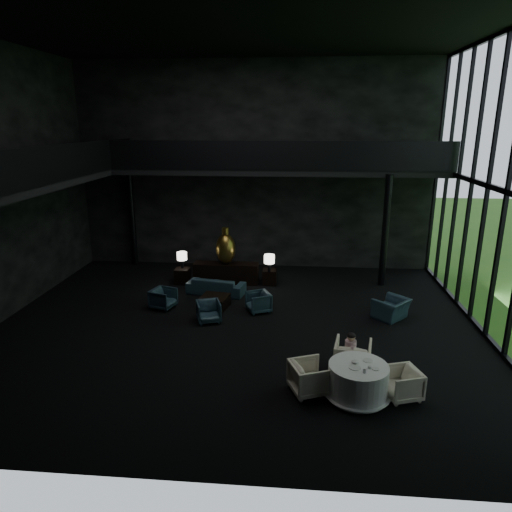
# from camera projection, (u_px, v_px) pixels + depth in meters

# --- Properties ---
(floor) EXTENTS (14.00, 12.00, 0.02)m
(floor) POSITION_uv_depth(u_px,v_px,m) (237.00, 326.00, 13.24)
(floor) COLOR black
(floor) RESTS_ON ground
(ceiling) EXTENTS (14.00, 12.00, 0.02)m
(ceiling) POSITION_uv_depth(u_px,v_px,m) (233.00, 23.00, 10.99)
(ceiling) COLOR black
(ceiling) RESTS_ON ground
(wall_back) EXTENTS (14.00, 0.04, 8.00)m
(wall_back) POSITION_uv_depth(u_px,v_px,m) (255.00, 167.00, 17.85)
(wall_back) COLOR black
(wall_back) RESTS_ON ground
(wall_front) EXTENTS (14.00, 0.04, 8.00)m
(wall_front) POSITION_uv_depth(u_px,v_px,m) (179.00, 248.00, 6.38)
(wall_front) COLOR black
(wall_front) RESTS_ON ground
(curtain_wall) EXTENTS (0.20, 12.00, 8.00)m
(curtain_wall) POSITION_uv_depth(u_px,v_px,m) (507.00, 192.00, 11.54)
(curtain_wall) COLOR black
(curtain_wall) RESTS_ON ground
(mezzanine_left) EXTENTS (2.00, 12.00, 0.25)m
(mezzanine_left) POSITION_uv_depth(u_px,v_px,m) (20.00, 186.00, 12.61)
(mezzanine_left) COLOR black
(mezzanine_left) RESTS_ON wall_left
(mezzanine_back) EXTENTS (12.00, 2.00, 0.25)m
(mezzanine_back) POSITION_uv_depth(u_px,v_px,m) (280.00, 170.00, 16.81)
(mezzanine_back) COLOR black
(mezzanine_back) RESTS_ON wall_back
(railing_left) EXTENTS (0.06, 12.00, 1.00)m
(railing_left) POSITION_uv_depth(u_px,v_px,m) (52.00, 164.00, 12.36)
(railing_left) COLOR black
(railing_left) RESTS_ON mezzanine_left
(railing_back) EXTENTS (12.00, 0.06, 1.00)m
(railing_back) POSITION_uv_depth(u_px,v_px,m) (279.00, 156.00, 15.69)
(railing_back) COLOR black
(railing_back) RESTS_ON mezzanine_back
(column_nw) EXTENTS (0.24, 0.24, 4.00)m
(column_nw) POSITION_uv_depth(u_px,v_px,m) (132.00, 217.00, 18.54)
(column_nw) COLOR black
(column_nw) RESTS_ON floor
(column_ne) EXTENTS (0.24, 0.24, 4.00)m
(column_ne) POSITION_uv_depth(u_px,v_px,m) (385.00, 231.00, 16.10)
(column_ne) COLOR black
(column_ne) RESTS_ON floor
(console) EXTENTS (2.37, 0.54, 0.75)m
(console) POSITION_uv_depth(u_px,v_px,m) (226.00, 273.00, 16.75)
(console) COLOR black
(console) RESTS_ON floor
(bronze_urn) EXTENTS (0.71, 0.71, 1.33)m
(bronze_urn) POSITION_uv_depth(u_px,v_px,m) (226.00, 248.00, 16.48)
(bronze_urn) COLOR #A6661F
(bronze_urn) RESTS_ON console
(side_table_left) EXTENTS (0.51, 0.51, 0.56)m
(side_table_left) POSITION_uv_depth(u_px,v_px,m) (182.00, 276.00, 16.74)
(side_table_left) COLOR black
(side_table_left) RESTS_ON floor
(table_lamp_left) EXTENTS (0.36, 0.36, 0.60)m
(table_lamp_left) POSITION_uv_depth(u_px,v_px,m) (182.00, 257.00, 16.61)
(table_lamp_left) COLOR black
(table_lamp_left) RESTS_ON side_table_left
(side_table_right) EXTENTS (0.50, 0.50, 0.55)m
(side_table_right) POSITION_uv_depth(u_px,v_px,m) (270.00, 277.00, 16.65)
(side_table_right) COLOR black
(side_table_right) RESTS_ON floor
(table_lamp_right) EXTENTS (0.38, 0.38, 0.63)m
(table_lamp_right) POSITION_uv_depth(u_px,v_px,m) (269.00, 260.00, 16.21)
(table_lamp_right) COLOR black
(table_lamp_right) RESTS_ON side_table_right
(sofa) EXTENTS (1.93, 0.88, 0.73)m
(sofa) POSITION_uv_depth(u_px,v_px,m) (216.00, 284.00, 15.69)
(sofa) COLOR #2D3D50
(sofa) RESTS_ON floor
(lounge_armchair_west) EXTENTS (0.74, 0.77, 0.64)m
(lounge_armchair_west) POSITION_uv_depth(u_px,v_px,m) (163.00, 299.00, 14.47)
(lounge_armchair_west) COLOR #18232E
(lounge_armchair_west) RESTS_ON floor
(lounge_armchair_east) EXTENTS (0.76, 0.77, 0.61)m
(lounge_armchair_east) POSITION_uv_depth(u_px,v_px,m) (258.00, 302.00, 14.21)
(lounge_armchair_east) COLOR #203149
(lounge_armchair_east) RESTS_ON floor
(lounge_armchair_south) EXTENTS (0.75, 0.73, 0.62)m
(lounge_armchair_south) POSITION_uv_depth(u_px,v_px,m) (209.00, 312.00, 13.49)
(lounge_armchair_south) COLOR black
(lounge_armchair_south) RESTS_ON floor
(window_armchair) EXTENTS (0.99, 1.00, 0.74)m
(window_armchair) POSITION_uv_depth(u_px,v_px,m) (391.00, 307.00, 13.70)
(window_armchair) COLOR #17262F
(window_armchair) RESTS_ON floor
(coffee_table) EXTENTS (0.97, 0.97, 0.37)m
(coffee_table) POSITION_uv_depth(u_px,v_px,m) (214.00, 302.00, 14.57)
(coffee_table) COLOR black
(coffee_table) RESTS_ON floor
(dining_table) EXTENTS (1.44, 1.44, 0.75)m
(dining_table) POSITION_uv_depth(u_px,v_px,m) (358.00, 383.00, 9.77)
(dining_table) COLOR white
(dining_table) RESTS_ON floor
(dining_chair_north) EXTENTS (1.05, 1.00, 0.93)m
(dining_chair_north) POSITION_uv_depth(u_px,v_px,m) (353.00, 354.00, 10.72)
(dining_chair_north) COLOR silver
(dining_chair_north) RESTS_ON floor
(dining_chair_east) EXTENTS (0.79, 0.82, 0.68)m
(dining_chair_east) POSITION_uv_depth(u_px,v_px,m) (402.00, 383.00, 9.73)
(dining_chair_east) COLOR white
(dining_chair_east) RESTS_ON floor
(dining_chair_west) EXTENTS (0.95, 0.98, 0.79)m
(dining_chair_west) POSITION_uv_depth(u_px,v_px,m) (309.00, 376.00, 9.91)
(dining_chair_west) COLOR beige
(dining_chair_west) RESTS_ON floor
(child) EXTENTS (0.27, 0.27, 0.57)m
(child) POSITION_uv_depth(u_px,v_px,m) (351.00, 344.00, 10.59)
(child) COLOR #F2ACD7
(child) RESTS_ON dining_chair_north
(plate_a) EXTENTS (0.29, 0.29, 0.02)m
(plate_a) POSITION_uv_depth(u_px,v_px,m) (355.00, 367.00, 9.55)
(plate_a) COLOR white
(plate_a) RESTS_ON dining_table
(plate_b) EXTENTS (0.21, 0.21, 0.01)m
(plate_b) POSITION_uv_depth(u_px,v_px,m) (368.00, 360.00, 9.83)
(plate_b) COLOR white
(plate_b) RESTS_ON dining_table
(saucer) EXTENTS (0.17, 0.17, 0.01)m
(saucer) POSITION_uv_depth(u_px,v_px,m) (376.00, 369.00, 9.50)
(saucer) COLOR white
(saucer) RESTS_ON dining_table
(coffee_cup) EXTENTS (0.09, 0.09, 0.06)m
(coffee_cup) POSITION_uv_depth(u_px,v_px,m) (370.00, 367.00, 9.52)
(coffee_cup) COLOR white
(coffee_cup) RESTS_ON saucer
(cereal_bowl) EXTENTS (0.15, 0.15, 0.07)m
(cereal_bowl) POSITION_uv_depth(u_px,v_px,m) (355.00, 362.00, 9.71)
(cereal_bowl) COLOR white
(cereal_bowl) RESTS_ON dining_table
(cream_pot) EXTENTS (0.08, 0.08, 0.07)m
(cream_pot) POSITION_uv_depth(u_px,v_px,m) (364.00, 371.00, 9.35)
(cream_pot) COLOR #99999E
(cream_pot) RESTS_ON dining_table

